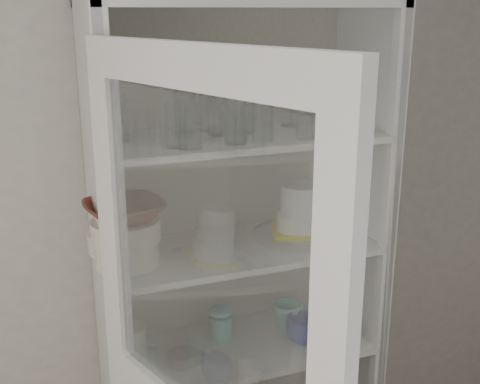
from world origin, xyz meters
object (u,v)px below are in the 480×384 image
object	(u,v)px
goblet_3	(306,99)
mug_teal	(288,316)
yellow_trivet	(296,230)
measuring_cups	(184,358)
goblet_1	(207,109)
goblet_2	(292,100)
teal_jar	(221,324)
grey_bowl_stack	(301,211)
mug_blue	(303,329)
cream_bowl	(126,230)
plate_stack_front	(127,252)
glass_platter	(296,234)
goblet_0	(185,106)
mug_white	(338,332)
plate_stack_back	(120,240)
white_ramekin	(296,221)
pantry_cabinet	(234,316)
white_canister	(130,344)
terracotta_bowl	(125,211)

from	to	relation	value
goblet_3	mug_teal	world-z (taller)	goblet_3
yellow_trivet	measuring_cups	distance (m)	0.61
goblet_1	mug_teal	world-z (taller)	goblet_1
goblet_2	teal_jar	size ratio (longest dim) A/B	1.73
goblet_2	goblet_3	xyz separation A→B (m)	(0.06, 0.01, -0.00)
grey_bowl_stack	mug_blue	world-z (taller)	grey_bowl_stack
cream_bowl	teal_jar	bearing A→B (deg)	15.03
plate_stack_front	glass_platter	world-z (taller)	plate_stack_front
goblet_0	mug_white	world-z (taller)	goblet_0
grey_bowl_stack	teal_jar	size ratio (longest dim) A/B	1.83
goblet_2	yellow_trivet	xyz separation A→B (m)	(-0.01, -0.08, -0.47)
goblet_0	grey_bowl_stack	xyz separation A→B (m)	(0.40, -0.11, -0.39)
measuring_cups	yellow_trivet	bearing A→B (deg)	6.13
goblet_2	measuring_cups	size ratio (longest dim) A/B	1.76
plate_stack_back	goblet_3	bearing A→B (deg)	-1.83
glass_platter	white_ramekin	distance (m)	0.05
pantry_cabinet	white_ramekin	bearing A→B (deg)	-17.66
mug_white	teal_jar	distance (m)	0.45
goblet_3	plate_stack_front	distance (m)	0.84
plate_stack_front	white_canister	distance (m)	0.38
yellow_trivet	measuring_cups	size ratio (longest dim) A/B	1.60
plate_stack_front	grey_bowl_stack	distance (m)	0.64
goblet_0	mug_blue	size ratio (longest dim) A/B	1.41
glass_platter	grey_bowl_stack	bearing A→B (deg)	-29.31
goblet_1	plate_stack_front	bearing A→B (deg)	-159.50
plate_stack_back	goblet_0	bearing A→B (deg)	-1.53
mug_blue	grey_bowl_stack	bearing A→B (deg)	73.33
yellow_trivet	grey_bowl_stack	distance (m)	0.08
pantry_cabinet	goblet_1	bearing A→B (deg)	162.42
grey_bowl_stack	mug_teal	bearing A→B (deg)	112.17
plate_stack_front	pantry_cabinet	bearing A→B (deg)	12.86
white_ramekin	teal_jar	xyz separation A→B (m)	(-0.27, 0.07, -0.41)
plate_stack_front	goblet_2	bearing A→B (deg)	9.20
goblet_0	terracotta_bowl	world-z (taller)	goblet_0
cream_bowl	white_ramekin	xyz separation A→B (m)	(0.63, 0.02, -0.06)
measuring_cups	white_canister	xyz separation A→B (m)	(-0.17, 0.08, 0.05)
pantry_cabinet	goblet_0	distance (m)	0.83
plate_stack_front	measuring_cups	xyz separation A→B (m)	(0.17, -0.02, -0.42)
glass_platter	goblet_1	bearing A→B (deg)	162.37
grey_bowl_stack	yellow_trivet	bearing A→B (deg)	150.69
measuring_cups	terracotta_bowl	bearing A→B (deg)	171.98
glass_platter	goblet_0	bearing A→B (deg)	164.84
cream_bowl	mug_white	size ratio (longest dim) A/B	2.32
cream_bowl	mug_teal	xyz separation A→B (m)	(0.62, 0.06, -0.46)
goblet_2	goblet_3	bearing A→B (deg)	7.98
terracotta_bowl	glass_platter	distance (m)	0.65
cream_bowl	measuring_cups	distance (m)	0.53
plate_stack_front	glass_platter	xyz separation A→B (m)	(0.63, 0.02, -0.03)
measuring_cups	mug_blue	bearing A→B (deg)	-2.62
yellow_trivet	measuring_cups	bearing A→B (deg)	-173.87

